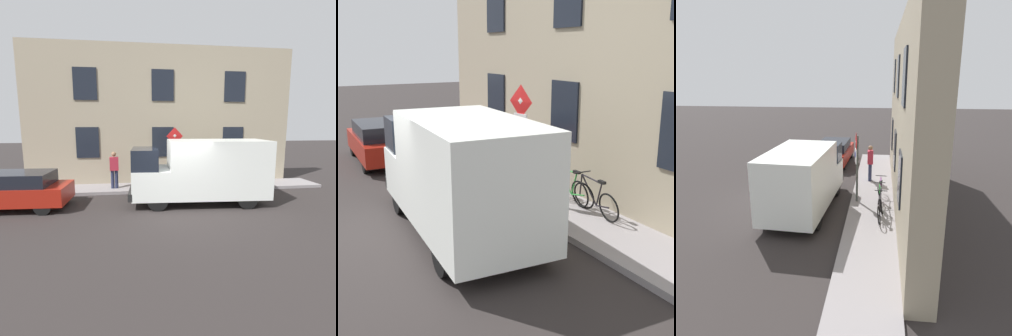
{
  "view_description": "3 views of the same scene",
  "coord_description": "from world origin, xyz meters",
  "views": [
    {
      "loc": [
        -8.78,
        1.58,
        3.08
      ],
      "look_at": [
        2.8,
        -0.02,
        1.17
      ],
      "focal_mm": 28.18,
      "sensor_mm": 36.0,
      "label": 1
    },
    {
      "loc": [
        -2.28,
        -9.23,
        3.76
      ],
      "look_at": [
        2.41,
        -0.82,
        1.18
      ],
      "focal_mm": 47.81,
      "sensor_mm": 36.0,
      "label": 2
    },
    {
      "loc": [
        4.0,
        -12.68,
        5.07
      ],
      "look_at": [
        2.56,
        -0.04,
        1.42
      ],
      "focal_mm": 34.84,
      "sensor_mm": 36.0,
      "label": 3
    }
  ],
  "objects": [
    {
      "name": "bicycle_black",
      "position": [
        4.05,
        -1.91,
        0.51
      ],
      "size": [
        0.46,
        1.71,
        0.89
      ],
      "rotation": [
        0.0,
        0.0,
        1.52
      ],
      "color": "black",
      "rests_on": "sidewalk_slab"
    },
    {
      "name": "sidewalk_slab",
      "position": [
        3.73,
        0.0,
        0.07
      ],
      "size": [
        1.73,
        15.5,
        0.14
      ],
      "primitive_type": "cube",
      "color": "gray",
      "rests_on": "ground_plane"
    },
    {
      "name": "sign_post_stacked",
      "position": [
        3.08,
        -0.36,
        1.96
      ],
      "size": [
        0.18,
        0.56,
        2.71
      ],
      "color": "#474C47",
      "rests_on": "sidewalk_slab"
    },
    {
      "name": "parked_hatchback",
      "position": [
        1.31,
        5.88,
        0.73
      ],
      "size": [
        1.96,
        4.09,
        1.38
      ],
      "rotation": [
        0.0,
        0.0,
        1.52
      ],
      "color": "maroon",
      "rests_on": "ground_plane"
    },
    {
      "name": "bicycle_green",
      "position": [
        4.05,
        -1.0,
        0.51
      ],
      "size": [
        0.46,
        1.72,
        0.89
      ],
      "rotation": [
        0.0,
        0.0,
        1.65
      ],
      "color": "black",
      "rests_on": "sidewalk_slab"
    },
    {
      "name": "building_facade",
      "position": [
        4.94,
        0.0,
        3.48
      ],
      "size": [
        0.75,
        13.5,
        6.96
      ],
      "color": "tan",
      "rests_on": "ground_plane"
    },
    {
      "name": "ground_plane",
      "position": [
        0.0,
        0.0,
        0.0
      ],
      "size": [
        80.0,
        80.0,
        0.0
      ],
      "primitive_type": "plane",
      "color": "#2D2827"
    },
    {
      "name": "bicycle_purple",
      "position": [
        4.05,
        -0.08,
        0.51
      ],
      "size": [
        0.46,
        1.71,
        0.89
      ],
      "rotation": [
        0.0,
        0.0,
        1.53
      ],
      "color": "black",
      "rests_on": "sidewalk_slab"
    },
    {
      "name": "pedestrian",
      "position": [
        3.54,
        2.41,
        1.07
      ],
      "size": [
        0.28,
        0.41,
        1.72
      ],
      "rotation": [
        0.0,
        0.0,
        3.2
      ],
      "color": "#262B47",
      "rests_on": "sidewalk_slab"
    },
    {
      "name": "delivery_van",
      "position": [
        1.16,
        -1.13,
        1.33
      ],
      "size": [
        2.34,
        5.45,
        2.5
      ],
      "rotation": [
        0.0,
        0.0,
        1.51
      ],
      "color": "white",
      "rests_on": "ground_plane"
    }
  ]
}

